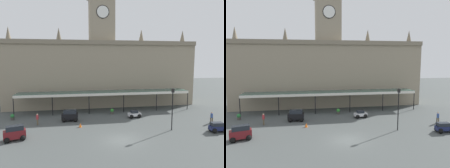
{
  "view_description": "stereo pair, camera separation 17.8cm",
  "coord_description": "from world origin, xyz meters",
  "views": [
    {
      "loc": [
        -5.08,
        -22.7,
        9.48
      ],
      "look_at": [
        0.0,
        6.89,
        5.8
      ],
      "focal_mm": 33.19,
      "sensor_mm": 36.0,
      "label": 1
    },
    {
      "loc": [
        -4.9,
        -22.73,
        9.48
      ],
      "look_at": [
        0.0,
        6.89,
        5.8
      ],
      "focal_mm": 33.19,
      "sensor_mm": 36.0,
      "label": 2
    }
  ],
  "objects": [
    {
      "name": "ground_plane",
      "position": [
        0.0,
        0.0,
        0.0
      ],
      "size": [
        140.0,
        140.0,
        0.0
      ],
      "primitive_type": "plane",
      "color": "#484D4C"
    },
    {
      "name": "station_building",
      "position": [
        -0.0,
        19.53,
        7.22
      ],
      "size": [
        37.13,
        7.2,
        22.48
      ],
      "color": "gray",
      "rests_on": "ground"
    },
    {
      "name": "entrance_canopy",
      "position": [
        -0.0,
        13.71,
        3.48
      ],
      "size": [
        30.77,
        3.26,
        3.62
      ],
      "color": "#38564C",
      "rests_on": "ground"
    },
    {
      "name": "car_white_sedan",
      "position": [
        4.02,
        8.87,
        0.5
      ],
      "size": [
        2.14,
        1.67,
        1.19
      ],
      "color": "silver",
      "rests_on": "ground"
    },
    {
      "name": "car_maroon_van",
      "position": [
        -12.32,
        2.05,
        0.81
      ],
      "size": [
        2.57,
        2.04,
        1.77
      ],
      "color": "maroon",
      "rests_on": "ground"
    },
    {
      "name": "car_navy_estate",
      "position": [
        12.92,
        0.61,
        0.56
      ],
      "size": [
        2.31,
        1.64,
        1.27
      ],
      "color": "#19214C",
      "rests_on": "ground"
    },
    {
      "name": "car_black_van",
      "position": [
        -6.2,
        8.57,
        0.81
      ],
      "size": [
        2.47,
        1.72,
        1.77
      ],
      "color": "black",
      "rests_on": "ground"
    },
    {
      "name": "pedestrian_near_entrance",
      "position": [
        -10.77,
        7.59,
        0.91
      ],
      "size": [
        0.34,
        0.37,
        1.67
      ],
      "color": "brown",
      "rests_on": "ground"
    },
    {
      "name": "pedestrian_crossing_forecourt",
      "position": [
        14.5,
        4.16,
        0.91
      ],
      "size": [
        0.36,
        0.34,
        1.67
      ],
      "color": "brown",
      "rests_on": "ground"
    },
    {
      "name": "victorian_lamppost",
      "position": [
        7.28,
        2.25,
        3.47
      ],
      "size": [
        0.3,
        0.3,
        5.68
      ],
      "color": "black",
      "rests_on": "ground"
    },
    {
      "name": "traffic_cone",
      "position": [
        -4.72,
        5.49,
        0.3
      ],
      "size": [
        0.4,
        0.4,
        0.59
      ],
      "primitive_type": "cone",
      "color": "orange",
      "rests_on": "ground"
    },
    {
      "name": "planter_near_kerb",
      "position": [
        -15.05,
        10.72,
        0.49
      ],
      "size": [
        0.6,
        0.6,
        0.96
      ],
      "color": "#47423D",
      "rests_on": "ground"
    },
    {
      "name": "planter_by_canopy",
      "position": [
        0.8,
        11.5,
        0.49
      ],
      "size": [
        0.6,
        0.6,
        0.96
      ],
      "color": "#47423D",
      "rests_on": "ground"
    }
  ]
}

